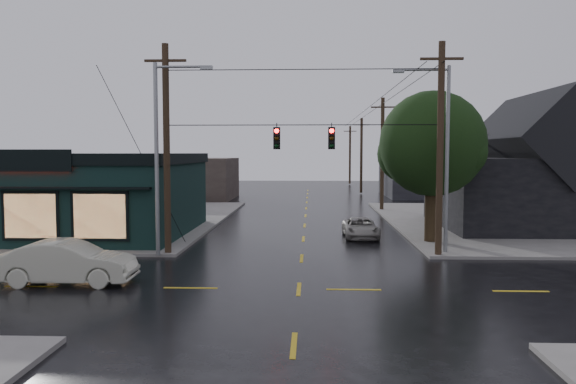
{
  "coord_description": "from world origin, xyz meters",
  "views": [
    {
      "loc": [
        0.44,
        -20.21,
        4.98
      ],
      "look_at": [
        -0.6,
        4.78,
        3.23
      ],
      "focal_mm": 35.0,
      "sensor_mm": 36.0,
      "label": 1
    }
  ],
  "objects_px": {
    "utility_pole_ne": "(438,257)",
    "suv_silver": "(361,228)",
    "sedan_cream": "(68,262)",
    "utility_pole_nw": "(168,255)",
    "corner_tree": "(432,144)"
  },
  "relations": [
    {
      "from": "utility_pole_nw",
      "to": "utility_pole_ne",
      "type": "relative_size",
      "value": 1.0
    },
    {
      "from": "utility_pole_ne",
      "to": "suv_silver",
      "type": "distance_m",
      "value": 6.87
    },
    {
      "from": "utility_pole_ne",
      "to": "sedan_cream",
      "type": "xyz_separation_m",
      "value": [
        -15.28,
        -6.07,
        0.83
      ]
    },
    {
      "from": "corner_tree",
      "to": "utility_pole_nw",
      "type": "bearing_deg",
      "value": -163.17
    },
    {
      "from": "sedan_cream",
      "to": "corner_tree",
      "type": "bearing_deg",
      "value": -59.24
    },
    {
      "from": "utility_pole_nw",
      "to": "sedan_cream",
      "type": "distance_m",
      "value": 6.54
    },
    {
      "from": "utility_pole_nw",
      "to": "utility_pole_ne",
      "type": "distance_m",
      "value": 13.0
    },
    {
      "from": "corner_tree",
      "to": "utility_pole_ne",
      "type": "bearing_deg",
      "value": -96.98
    },
    {
      "from": "utility_pole_nw",
      "to": "utility_pole_ne",
      "type": "xyz_separation_m",
      "value": [
        13.0,
        0.0,
        0.0
      ]
    },
    {
      "from": "utility_pole_ne",
      "to": "suv_silver",
      "type": "height_order",
      "value": "utility_pole_ne"
    },
    {
      "from": "utility_pole_ne",
      "to": "suv_silver",
      "type": "relative_size",
      "value": 2.41
    },
    {
      "from": "sedan_cream",
      "to": "suv_silver",
      "type": "relative_size",
      "value": 1.2
    },
    {
      "from": "sedan_cream",
      "to": "suv_silver",
      "type": "distance_m",
      "value": 17.16
    },
    {
      "from": "corner_tree",
      "to": "suv_silver",
      "type": "height_order",
      "value": "corner_tree"
    },
    {
      "from": "utility_pole_ne",
      "to": "utility_pole_nw",
      "type": "bearing_deg",
      "value": 180.0
    }
  ]
}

